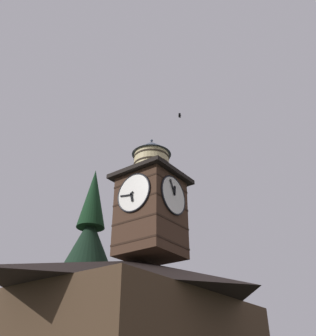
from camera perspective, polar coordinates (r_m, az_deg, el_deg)
The scene contains 4 objects.
building_main at distance 20.09m, azimuth -3.70°, elevation -24.31°, with size 13.03×9.75×7.54m.
clock_tower at distance 21.26m, azimuth -1.07°, elevation -5.18°, with size 3.74×3.74×7.55m.
pine_tree_behind at distance 23.54m, azimuth -11.43°, elevation -19.29°, with size 5.93×5.93×14.71m.
flying_bird_high at distance 24.79m, azimuth 3.37°, elevation 8.06°, with size 0.48×0.37×0.11m.
Camera 1 is at (13.99, 12.77, 2.20)m, focal length 39.40 mm.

